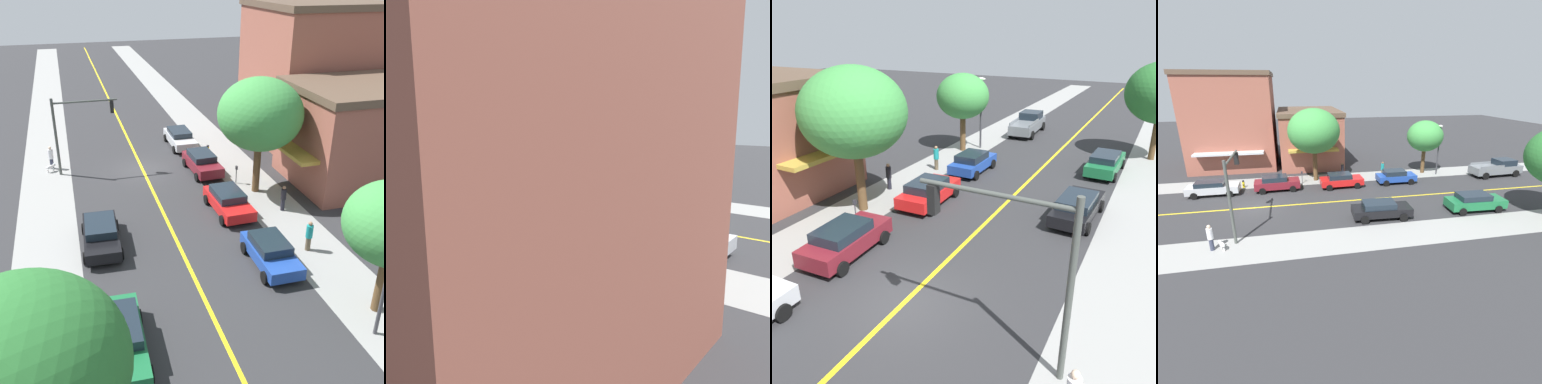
{
  "view_description": "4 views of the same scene",
  "coord_description": "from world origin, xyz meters",
  "views": [
    {
      "loc": [
        5.19,
        32.01,
        13.69
      ],
      "look_at": [
        -2.07,
        6.44,
        0.83
      ],
      "focal_mm": 43.12,
      "sensor_mm": 36.0,
      "label": 1
    },
    {
      "loc": [
        -22.58,
        -12.27,
        6.65
      ],
      "look_at": [
        0.43,
        5.92,
        1.07
      ],
      "focal_mm": 38.36,
      "sensor_mm": 36.0,
      "label": 2
    },
    {
      "loc": [
        7.49,
        -9.77,
        9.4
      ],
      "look_at": [
        -1.27,
        7.32,
        1.5
      ],
      "focal_mm": 37.56,
      "sensor_mm": 36.0,
      "label": 3
    },
    {
      "loc": [
        24.28,
        3.26,
        9.96
      ],
      "look_at": [
        0.07,
        8.24,
        0.85
      ],
      "focal_mm": 27.29,
      "sensor_mm": 36.0,
      "label": 4
    }
  ],
  "objects": [
    {
      "name": "black_sedan_right_curb",
      "position": [
        4.07,
        9.92,
        0.74
      ],
      "size": [
        2.22,
        4.72,
        1.36
      ],
      "rotation": [
        0.0,
        0.0,
        1.53
      ],
      "color": "black",
      "rests_on": "ground"
    },
    {
      "name": "silver_sedan_left_curb",
      "position": [
        -4.05,
        -4.3,
        0.75
      ],
      "size": [
        2.08,
        4.73,
        1.4
      ],
      "rotation": [
        0.0,
        0.0,
        1.58
      ],
      "color": "#B7BABF",
      "rests_on": "ground"
    },
    {
      "name": "street_tree_right_corner",
      "position": [
        -7.16,
        18.61,
        4.36
      ],
      "size": [
        4.14,
        4.14,
        6.15
      ],
      "color": "brown",
      "rests_on": "ground"
    },
    {
      "name": "street_lamp",
      "position": [
        -6.18,
        19.92,
        3.6
      ],
      "size": [
        0.7,
        0.36,
        5.74
      ],
      "color": "#38383D",
      "rests_on": "ground"
    },
    {
      "name": "blue_sedan_left_curb",
      "position": [
        -4.07,
        14.1,
        0.75
      ],
      "size": [
        2.06,
        4.14,
        1.41
      ],
      "rotation": [
        0.0,
        0.0,
        1.56
      ],
      "color": "#1E429E",
      "rests_on": "ground"
    },
    {
      "name": "green_sedan_right_curb",
      "position": [
        4.16,
        18.11,
        0.78
      ],
      "size": [
        2.24,
        4.87,
        1.45
      ],
      "rotation": [
        0.0,
        0.0,
        1.53
      ],
      "color": "#196638",
      "rests_on": "ground"
    },
    {
      "name": "red_sedan_left_curb",
      "position": [
        -3.94,
        8.13,
        0.76
      ],
      "size": [
        2.21,
        4.39,
        1.43
      ],
      "rotation": [
        0.0,
        0.0,
        1.6
      ],
      "color": "red",
      "rests_on": "ground"
    },
    {
      "name": "maroon_sedan_left_curb",
      "position": [
        -4.22,
        1.66,
        0.79
      ],
      "size": [
        2.21,
        4.45,
        1.48
      ],
      "rotation": [
        0.0,
        0.0,
        1.62
      ],
      "color": "maroon",
      "rests_on": "ground"
    },
    {
      "name": "pedestrian_white_shirt",
      "position": [
        6.58,
        -2.1,
        0.94
      ],
      "size": [
        0.36,
        0.36,
        1.78
      ],
      "rotation": [
        0.0,
        0.0,
        5.44
      ],
      "color": "#33384C",
      "rests_on": "ground"
    },
    {
      "name": "road_centerline_stripe",
      "position": [
        0.0,
        0.0,
        0.0
      ],
      "size": [
        0.2,
        126.0,
        0.0
      ],
      "primitive_type": "cube",
      "color": "yellow",
      "rests_on": "ground"
    },
    {
      "name": "pedestrian_black_shirt",
      "position": [
        -7.3,
        8.87,
        0.89
      ],
      "size": [
        0.33,
        0.33,
        1.68
      ],
      "rotation": [
        0.0,
        0.0,
        0.24
      ],
      "color": "black",
      "rests_on": "ground"
    },
    {
      "name": "pedestrian_teal_shirt",
      "position": [
        -6.6,
        13.42,
        0.91
      ],
      "size": [
        0.37,
        0.37,
        1.73
      ],
      "rotation": [
        0.0,
        0.0,
        3.09
      ],
      "color": "brown",
      "rests_on": "ground"
    },
    {
      "name": "brick_apartment_block",
      "position": [
        -15.62,
        5.86,
        3.47
      ],
      "size": [
        13.29,
        7.83,
        6.92
      ],
      "rotation": [
        0.0,
        0.0,
        -1.57
      ],
      "color": "#935142",
      "rests_on": "ground"
    },
    {
      "name": "ground_plane",
      "position": [
        0.0,
        0.0,
        0.0
      ],
      "size": [
        140.0,
        140.0,
        0.0
      ],
      "primitive_type": "plane",
      "color": "#2D2D30"
    },
    {
      "name": "tan_rowhouse",
      "position": [
        -15.63,
        -3.6,
        5.73
      ],
      "size": [
        10.97,
        10.31,
        11.45
      ],
      "rotation": [
        0.0,
        0.0,
        -1.57
      ],
      "color": "#935142",
      "rests_on": "ground"
    },
    {
      "name": "sidewalk_left",
      "position": [
        -7.0,
        0.0,
        0.0
      ],
      "size": [
        3.48,
        126.0,
        0.01
      ],
      "primitive_type": "cube",
      "color": "gray",
      "rests_on": "ground"
    },
    {
      "name": "traffic_light_mast",
      "position": [
        4.53,
        -0.75,
        3.85
      ],
      "size": [
        4.61,
        0.32,
        5.69
      ],
      "rotation": [
        0.0,
        0.0,
        3.14
      ],
      "color": "#474C47",
      "rests_on": "ground"
    },
    {
      "name": "parking_meter",
      "position": [
        -5.94,
        4.24,
        0.87
      ],
      "size": [
        0.12,
        0.18,
        1.31
      ],
      "color": "#4C4C51",
      "rests_on": "ground"
    },
    {
      "name": "street_tree_left_far",
      "position": [
        -6.78,
        5.77,
        5.38
      ],
      "size": [
        5.5,
        5.5,
        7.74
      ],
      "color": "brown",
      "rests_on": "ground"
    },
    {
      "name": "grey_pickup_truck",
      "position": [
        -4.25,
        26.5,
        0.95
      ],
      "size": [
        2.5,
        5.97,
        1.91
      ],
      "rotation": [
        0.0,
        0.0,
        1.62
      ],
      "color": "slate",
      "rests_on": "ground"
    },
    {
      "name": "small_dog",
      "position": [
        6.66,
        -1.48,
        0.39
      ],
      "size": [
        0.75,
        0.59,
        0.59
      ],
      "rotation": [
        0.0,
        0.0,
        3.71
      ],
      "color": "silver",
      "rests_on": "ground"
    },
    {
      "name": "sidewalk_right",
      "position": [
        7.0,
        0.0,
        0.0
      ],
      "size": [
        3.48,
        126.0,
        0.01
      ],
      "primitive_type": "cube",
      "color": "gray",
      "rests_on": "ground"
    },
    {
      "name": "fire_hydrant",
      "position": [
        -5.74,
        -1.76,
        0.4
      ],
      "size": [
        0.44,
        0.24,
        0.8
      ],
      "color": "yellow",
      "rests_on": "ground"
    }
  ]
}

